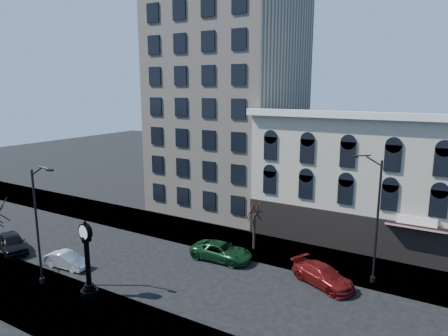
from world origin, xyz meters
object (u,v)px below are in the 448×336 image
Objects in this scene: car_near_a at (12,243)px; street_clock at (88,262)px; street_lamp_near at (40,195)px; car_near_b at (67,260)px.

street_clock is at bearing -77.81° from car_near_a.
street_lamp_near reaches higher than car_near_a.
car_near_a reaches higher than car_near_b.
street_clock reaches higher than car_near_a.
street_clock is 5.80m from street_lamp_near.
car_near_a is at bearing 178.95° from street_clock.
street_clock is 1.40× the size of car_near_b.
car_near_b is (-5.13, 2.20, -1.93)m from street_clock.
street_lamp_near is 10.80m from car_near_a.
car_near_a is (-8.47, 2.52, -6.20)m from street_lamp_near.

